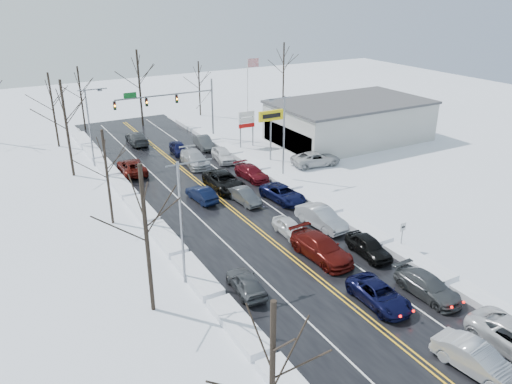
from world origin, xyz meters
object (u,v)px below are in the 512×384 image
dealership_building (349,121)px  tires_plus_sign (271,119)px  traffic_signal_mast (176,102)px  oncoming_car_0 (202,201)px  flagpole (249,87)px

dealership_building → tires_plus_sign: bearing=-171.5°
traffic_signal_mast → tires_plus_sign: 13.92m
traffic_signal_mast → oncoming_car_0: traffic_signal_mast is taller
dealership_building → oncoming_car_0: (-25.64, -9.34, -2.66)m
tires_plus_sign → flagpole: bearing=71.6°
traffic_signal_mast → tires_plus_sign: bearing=-59.5°
flagpole → dealership_building: size_ratio=0.49×
traffic_signal_mast → dealership_building: bearing=-25.9°
oncoming_car_0 → traffic_signal_mast: bearing=-109.9°
tires_plus_sign → oncoming_car_0: tires_plus_sign is taller
tires_plus_sign → dealership_building: tires_plus_sign is taller
traffic_signal_mast → flagpole: flagpole is taller
traffic_signal_mast → dealership_building: traffic_signal_mast is taller
dealership_building → oncoming_car_0: size_ratio=4.78×
dealership_building → oncoming_car_0: 27.42m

